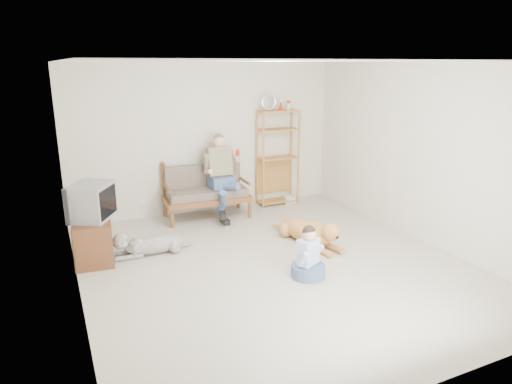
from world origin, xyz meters
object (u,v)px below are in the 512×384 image
etagere (278,157)px  golden_retriever (310,232)px  tv_stand (93,239)px  loveseat (206,190)px

etagere → golden_retriever: size_ratio=1.41×
tv_stand → loveseat: bearing=34.4°
loveseat → golden_retriever: size_ratio=1.02×
loveseat → tv_stand: 2.35m
etagere → loveseat: bearing=-173.9°
tv_stand → golden_retriever: 3.18m
loveseat → golden_retriever: (1.02, -1.93, -0.30)m
golden_retriever → loveseat: bearing=108.9°
loveseat → tv_stand: size_ratio=1.63×
loveseat → tv_stand: loveseat is taller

